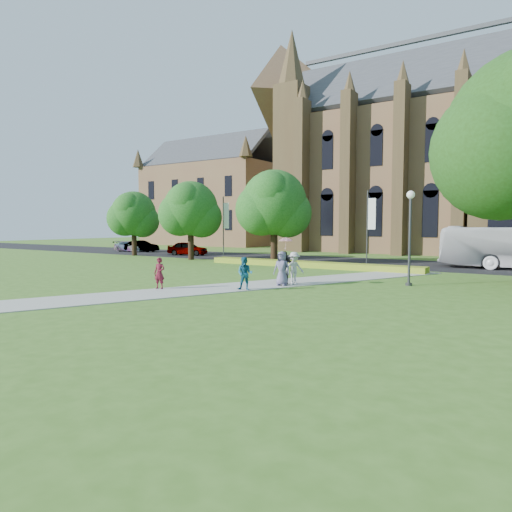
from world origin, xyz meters
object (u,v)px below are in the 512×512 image
Objects in this scene: car_2 at (130,246)px; pedestrian_0 at (159,273)px; car_0 at (188,248)px; car_1 at (142,246)px; streetlamp at (410,226)px.

pedestrian_0 reaches higher than car_2.
car_0 is 26.26m from pedestrian_0.
pedestrian_0 is (26.86, -21.78, 0.20)m from car_2.
car_0 is 2.68× the size of pedestrian_0.
car_2 is 34.58m from pedestrian_0.
car_2 is 2.69× the size of pedestrian_0.
pedestrian_0 reaches higher than car_1.
streetlamp is at bearing 25.00° from pedestrian_0.
streetlamp is 38.20m from car_1.
car_1 is (-35.68, 13.41, -2.59)m from streetlamp.
car_1 is 2.56× the size of pedestrian_0.
pedestrian_0 reaches higher than car_0.
car_2 is at bearing 67.61° from car_0.
car_1 reaches higher than car_2.
car_0 is at bearing -104.25° from car_2.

